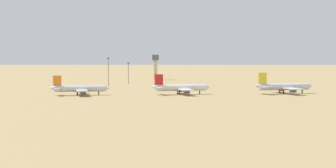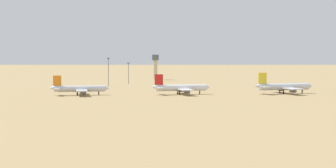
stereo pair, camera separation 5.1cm
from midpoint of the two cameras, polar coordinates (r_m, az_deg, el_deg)
ground at (r=287.13m, az=1.95°, el=-1.29°), size 4000.00×4000.00×0.00m
ridge_center at (r=1191.30m, az=-3.76°, el=4.81°), size 448.90×317.94×112.94m
ridge_east at (r=1424.71m, az=8.82°, el=4.73°), size 283.86×282.08×123.45m
parked_jet_orange_2 at (r=302.67m, az=-8.74°, el=-0.46°), size 31.13×26.33×10.28m
parked_jet_red_3 at (r=304.52m, az=1.21°, el=-0.37°), size 32.40×27.50×10.70m
parked_jet_yellow_4 at (r=315.57m, az=11.25°, el=-0.27°), size 34.36×29.37×11.40m
control_tower at (r=470.35m, az=-1.26°, el=1.93°), size 5.20×5.20×20.09m
light_pole_west at (r=403.33m, az=-3.91°, el=1.22°), size 1.80×0.50×14.83m
light_pole_mid at (r=377.39m, az=-5.87°, el=1.35°), size 1.80×0.50×18.45m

